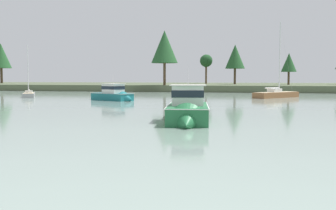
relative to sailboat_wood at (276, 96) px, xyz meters
The scene contains 10 objects.
far_shore_bank 51.71m from the sailboat_wood, 112.29° to the left, with size 240.94×54.21×1.55m, color #4C563D.
sailboat_wood is the anchor object (origin of this frame).
cruiser_green 39.68m from the sailboat_wood, 102.04° to the right, with size 4.19×9.44×5.25m.
sailboat_grey 42.03m from the sailboat_wood, 169.91° to the right, with size 4.71×6.40×9.43m.
cruiser_teal 27.01m from the sailboat_wood, 150.02° to the right, with size 8.04×6.00×4.63m.
shore_tree_inland_b 37.24m from the sailboat_wood, 82.45° to the left, with size 3.87×3.87×8.02m.
shore_tree_far_right 35.80m from the sailboat_wood, 136.15° to the left, with size 6.31×6.31×13.03m.
shore_tree_inland_a 44.63m from the sailboat_wood, 101.93° to the left, with size 5.42×5.42×10.97m.
shore_tree_center 98.00m from the sailboat_wood, 151.42° to the left, with size 6.64×6.64×13.11m.
shore_tree_left_mid 51.09m from the sailboat_wood, 110.46° to the left, with size 3.70×3.70×8.62m.
Camera 1 is at (16.21, -10.15, 3.30)m, focal length 41.59 mm.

